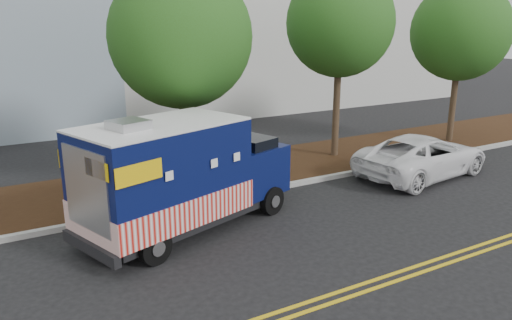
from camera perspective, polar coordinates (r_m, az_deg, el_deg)
ground at (r=13.10m, az=-8.56°, el=-7.80°), size 120.00×120.00×0.00m
curb at (r=14.30m, az=-10.63°, el=-5.52°), size 120.00×0.18×0.15m
mulch_strip at (r=16.19m, az=-13.11°, el=-3.11°), size 120.00×4.00×0.15m
centerline_near at (r=9.55m, az=1.70°, el=-17.22°), size 120.00×0.10×0.01m
tree_b at (r=15.39m, az=-8.60°, el=13.73°), size 4.27×4.27×6.84m
tree_c at (r=18.85m, az=9.58°, el=15.15°), size 3.90×3.90×7.02m
tree_d at (r=22.60m, az=22.35°, el=13.41°), size 4.00×4.00×6.72m
sign_post at (r=14.18m, az=-15.18°, el=-1.18°), size 0.06×0.06×2.40m
food_truck at (r=12.53m, az=-8.74°, el=-2.13°), size 6.17×3.80×3.07m
white_car at (r=17.95m, az=18.51°, el=0.48°), size 5.39×3.00×1.43m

